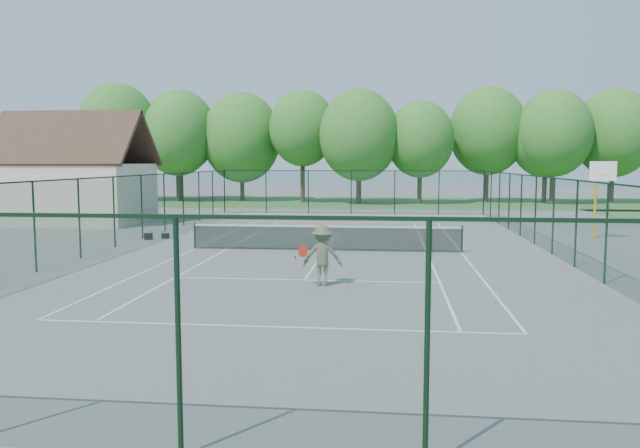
# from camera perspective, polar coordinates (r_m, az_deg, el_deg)

# --- Properties ---
(ground) EXTENTS (140.00, 140.00, 0.00)m
(ground) POSITION_cam_1_polar(r_m,az_deg,el_deg) (25.58, 0.48, -2.45)
(ground) COLOR slate
(ground) RESTS_ON ground
(grass_far) EXTENTS (80.00, 16.00, 0.01)m
(grass_far) POSITION_cam_1_polar(r_m,az_deg,el_deg) (55.37, 3.59, 1.98)
(grass_far) COLOR #407335
(grass_far) RESTS_ON ground
(court_lines) EXTENTS (11.05, 23.85, 0.01)m
(court_lines) POSITION_cam_1_polar(r_m,az_deg,el_deg) (25.58, 0.48, -2.44)
(court_lines) COLOR white
(court_lines) RESTS_ON ground
(tennis_net) EXTENTS (11.08, 0.08, 1.10)m
(tennis_net) POSITION_cam_1_polar(r_m,az_deg,el_deg) (25.51, 0.49, -1.17)
(tennis_net) COLOR black
(tennis_net) RESTS_ON ground
(fence_enclosure) EXTENTS (18.05, 36.05, 3.02)m
(fence_enclosure) POSITION_cam_1_polar(r_m,az_deg,el_deg) (25.41, 0.49, 1.03)
(fence_enclosure) COLOR #1E3D28
(fence_enclosure) RESTS_ON ground
(utility_building) EXTENTS (8.60, 6.27, 6.63)m
(utility_building) POSITION_cam_1_polar(r_m,az_deg,el_deg) (39.77, -21.62, 4.59)
(utility_building) COLOR beige
(utility_building) RESTS_ON ground
(tree_line_far) EXTENTS (39.40, 6.40, 9.70)m
(tree_line_far) POSITION_cam_1_polar(r_m,az_deg,el_deg) (55.30, 3.63, 8.18)
(tree_line_far) COLOR #3E2C20
(tree_line_far) RESTS_ON ground
(basketball_goal) EXTENTS (1.20, 1.43, 3.65)m
(basketball_goal) POSITION_cam_1_polar(r_m,az_deg,el_deg) (31.95, 24.19, 3.31)
(basketball_goal) COLOR yellow
(basketball_goal) RESTS_ON ground
(sports_bag_a) EXTENTS (0.45, 0.35, 0.32)m
(sports_bag_a) POSITION_cam_1_polar(r_m,az_deg,el_deg) (30.16, -15.42, -1.10)
(sports_bag_a) COLOR black
(sports_bag_a) RESTS_ON ground
(sports_bag_b) EXTENTS (0.35, 0.24, 0.25)m
(sports_bag_b) POSITION_cam_1_polar(r_m,az_deg,el_deg) (30.45, -13.96, -1.06)
(sports_bag_b) COLOR black
(sports_bag_b) RESTS_ON ground
(tennis_player) EXTENTS (1.99, 0.80, 1.78)m
(tennis_player) POSITION_cam_1_polar(r_m,az_deg,el_deg) (18.37, 0.23, -2.90)
(tennis_player) COLOR #595C42
(tennis_player) RESTS_ON ground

